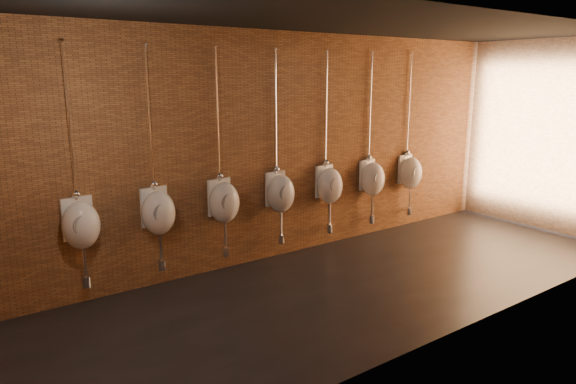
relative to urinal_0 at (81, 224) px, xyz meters
The scene contains 9 objects.
ground 3.44m from the urinal_0, 24.24° to the right, with size 8.50×8.50×0.00m, color black.
room_shell 3.45m from the urinal_0, 24.24° to the right, with size 8.54×3.04×3.22m.
urinal_0 is the anchor object (origin of this frame).
urinal_1 0.90m from the urinal_0, ahead, with size 0.46×0.41×2.72m.
urinal_2 1.81m from the urinal_0, ahead, with size 0.46×0.41×2.72m.
urinal_3 2.71m from the urinal_0, ahead, with size 0.46×0.41×2.72m.
urinal_4 3.61m from the urinal_0, ahead, with size 0.46×0.41×2.72m.
urinal_5 4.52m from the urinal_0, ahead, with size 0.46×0.41×2.72m.
urinal_6 5.42m from the urinal_0, ahead, with size 0.46×0.41×2.72m.
Camera 1 is at (-4.31, -4.47, 2.60)m, focal length 32.00 mm.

